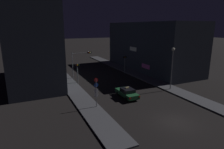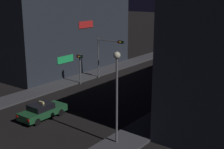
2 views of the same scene
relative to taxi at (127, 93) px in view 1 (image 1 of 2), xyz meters
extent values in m
plane|color=black|center=(1.12, -8.91, -0.74)|extent=(300.00, 300.00, 0.00)
cube|color=#424247|center=(-6.34, 13.77, -0.65)|extent=(2.85, 49.35, 0.18)
cube|color=#424247|center=(8.58, 13.77, -0.65)|extent=(2.85, 49.35, 0.18)
cube|color=#282D38|center=(-11.78, 14.79, 6.58)|extent=(8.04, 20.50, 14.64)
cube|color=#26CC66|center=(-7.72, 10.69, 1.90)|extent=(0.08, 2.80, 0.90)
cube|color=red|center=(-7.72, 14.79, 6.00)|extent=(0.08, 2.80, 0.90)
cube|color=#337FE5|center=(-7.72, 18.89, 10.09)|extent=(0.08, 2.80, 0.90)
cube|color=#282D38|center=(14.79, 14.98, 4.85)|extent=(9.57, 26.30, 11.17)
cube|color=#D859B2|center=(9.96, 9.72, 1.27)|extent=(0.08, 2.80, 0.90)
cube|color=white|center=(9.96, 14.98, 4.40)|extent=(0.08, 2.80, 0.90)
cube|color=#1E512D|center=(0.00, 0.05, -0.12)|extent=(1.80, 4.40, 0.60)
cube|color=black|center=(0.00, -0.15, 0.43)|extent=(1.58, 1.98, 0.50)
cube|color=red|center=(-0.75, -2.17, -0.02)|extent=(0.24, 0.06, 0.16)
cube|color=red|center=(0.75, -2.17, -0.02)|extent=(0.24, 0.06, 0.16)
cylinder|color=black|center=(-0.80, 1.41, -0.42)|extent=(0.22, 0.64, 0.64)
cylinder|color=black|center=(0.80, 1.41, -0.42)|extent=(0.22, 0.64, 0.64)
cylinder|color=black|center=(-0.80, -1.32, -0.42)|extent=(0.22, 0.64, 0.64)
cylinder|color=black|center=(0.80, -1.32, -0.42)|extent=(0.22, 0.64, 0.64)
cube|color=#F4E08C|center=(0.00, -0.05, 0.78)|extent=(0.56, 0.18, 0.20)
cylinder|color=slate|center=(-4.67, 13.65, 1.94)|extent=(0.16, 0.16, 5.34)
cylinder|color=slate|center=(-2.90, 13.65, 4.36)|extent=(3.54, 0.10, 0.10)
cube|color=black|center=(-1.13, 13.65, 4.36)|extent=(0.80, 0.28, 0.32)
sphere|color=#3F0C0C|center=(-1.38, 13.47, 4.36)|extent=(0.20, 0.20, 0.20)
sphere|color=yellow|center=(-1.13, 13.47, 4.36)|extent=(0.20, 0.20, 0.20)
sphere|color=#0C3319|center=(-0.88, 13.47, 4.36)|extent=(0.20, 0.20, 0.20)
cylinder|color=slate|center=(-4.67, 10.10, 1.13)|extent=(0.16, 0.16, 3.73)
cube|color=black|center=(-4.67, 10.10, 2.74)|extent=(0.80, 0.28, 0.32)
sphere|color=#3F0C0C|center=(-4.92, 9.93, 2.74)|extent=(0.20, 0.20, 0.20)
sphere|color=yellow|center=(-4.67, 9.93, 2.74)|extent=(0.20, 0.20, 0.20)
sphere|color=#0C3319|center=(-4.42, 9.93, 2.74)|extent=(0.20, 0.20, 0.20)
cylinder|color=slate|center=(6.91, 13.38, 1.22)|extent=(0.16, 0.16, 3.90)
cube|color=black|center=(6.91, 13.38, 2.92)|extent=(0.80, 0.28, 0.32)
sphere|color=#3F0C0C|center=(6.66, 13.21, 2.92)|extent=(0.20, 0.20, 0.20)
sphere|color=yellow|center=(6.91, 13.21, 2.92)|extent=(0.20, 0.20, 0.20)
sphere|color=#0C3319|center=(7.15, 13.21, 2.92)|extent=(0.20, 0.20, 0.20)
cylinder|color=slate|center=(-5.44, -1.64, 1.31)|extent=(0.10, 0.10, 3.75)
cylinder|color=red|center=(-5.44, -1.66, 3.04)|extent=(0.51, 0.03, 0.51)
cylinder|color=blue|center=(-5.44, -1.66, 2.37)|extent=(0.57, 0.03, 0.57)
cylinder|color=white|center=(-5.44, -1.66, 1.64)|extent=(0.60, 0.03, 0.60)
cylinder|color=white|center=(-5.44, -1.66, 1.05)|extent=(0.56, 0.03, 0.56)
cylinder|color=slate|center=(8.19, -0.02, 2.60)|extent=(0.16, 0.16, 6.32)
sphere|color=#EAE5C6|center=(8.19, -0.02, 6.01)|extent=(0.50, 0.50, 0.50)
camera|label=1|loc=(-13.36, -23.30, 9.55)|focal=30.74mm
camera|label=2|loc=(20.67, -17.24, 10.22)|focal=50.34mm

